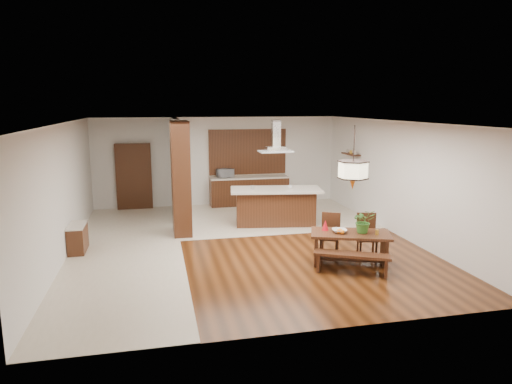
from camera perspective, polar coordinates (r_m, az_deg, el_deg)
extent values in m
plane|color=#381B0A|center=(11.11, -1.52, -6.41)|extent=(9.00, 9.00, 0.00)
cube|color=white|center=(10.61, -1.60, 8.71)|extent=(8.00, 9.00, 0.04)
cube|color=silver|center=(15.16, -4.81, 3.84)|extent=(8.00, 0.04, 2.90)
cube|color=silver|center=(6.52, 6.05, -5.69)|extent=(8.00, 0.04, 2.90)
cube|color=silver|center=(10.76, -22.96, 0.11)|extent=(0.04, 9.00, 2.90)
cube|color=silver|center=(12.17, 17.27, 1.64)|extent=(0.04, 9.00, 2.90)
cube|color=beige|center=(10.95, -15.90, -7.07)|extent=(2.50, 9.00, 0.01)
cube|color=beige|center=(13.72, 1.61, -3.02)|extent=(5.50, 4.00, 0.01)
cube|color=#432110|center=(10.62, -1.60, 8.63)|extent=(8.00, 9.00, 0.02)
cube|color=black|center=(11.78, -9.39, 1.69)|extent=(0.45, 1.00, 2.90)
cube|color=silver|center=(13.85, -9.89, 3.04)|extent=(0.18, 2.40, 2.90)
cube|color=black|center=(11.17, -21.38, -5.39)|extent=(0.37, 0.88, 0.63)
cube|color=black|center=(15.00, -15.01, 1.88)|extent=(1.10, 0.20, 2.10)
cube|color=black|center=(15.19, -0.86, 0.07)|extent=(2.60, 0.60, 0.90)
cube|color=beige|center=(15.11, -0.86, 1.84)|extent=(2.60, 0.62, 0.05)
cube|color=olive|center=(15.26, -1.07, 5.05)|extent=(2.60, 0.08, 1.50)
cube|color=black|center=(14.41, 11.71, 3.08)|extent=(0.26, 0.90, 0.04)
cube|color=black|center=(14.36, 11.77, 4.66)|extent=(0.26, 0.90, 0.04)
cube|color=black|center=(9.74, 11.73, -5.14)|extent=(1.80, 1.32, 0.05)
cube|color=black|center=(9.81, 7.51, -6.97)|extent=(0.29, 0.64, 0.62)
cube|color=black|center=(9.92, 15.74, -7.08)|extent=(0.29, 0.64, 0.62)
imported|color=#326923|center=(9.72, 13.29, -3.55)|extent=(0.49, 0.44, 0.50)
imported|color=beige|center=(9.69, 10.38, -4.79)|extent=(0.36, 0.36, 0.07)
cone|color=red|center=(9.80, 8.65, -4.10)|extent=(0.16, 0.16, 0.22)
cylinder|color=gold|center=(9.69, 14.89, -4.88)|extent=(0.08, 0.08, 0.10)
cube|color=black|center=(12.69, 2.43, -1.95)|extent=(2.26, 1.14, 0.97)
cube|color=beige|center=(12.54, 2.51, 0.28)|extent=(2.62, 1.46, 0.05)
imported|color=silver|center=(12.55, 4.29, 0.62)|extent=(0.16, 0.16, 0.09)
imported|color=#BBBCC2|center=(14.97, -3.89, 2.37)|extent=(0.60, 0.51, 0.28)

